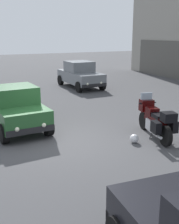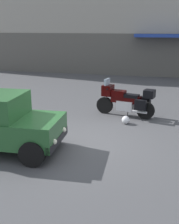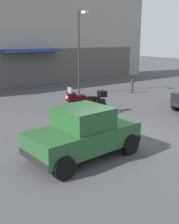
% 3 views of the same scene
% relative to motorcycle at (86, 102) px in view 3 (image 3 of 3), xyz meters
% --- Properties ---
extents(ground_plane, '(80.00, 80.00, 0.00)m').
position_rel_motorcycle_xyz_m(ground_plane, '(-1.01, -2.94, -0.62)').
color(ground_plane, '#424244').
extents(motorcycle, '(2.24, 1.01, 1.36)m').
position_rel_motorcycle_xyz_m(motorcycle, '(0.00, 0.00, 0.00)').
color(motorcycle, black).
rests_on(motorcycle, ground).
extents(helmet, '(0.28, 0.28, 0.28)m').
position_rel_motorcycle_xyz_m(helmet, '(0.12, -0.88, -0.48)').
color(helmet, silver).
rests_on(helmet, ground).
extents(car_compact_side, '(3.55, 1.89, 1.56)m').
position_rel_motorcycle_xyz_m(car_compact_side, '(-2.91, -3.93, 0.15)').
color(car_compact_side, '#235128').
rests_on(car_compact_side, ground).
extents(streetlamp_curbside, '(0.28, 0.94, 5.20)m').
position_rel_motorcycle_xyz_m(streetlamp_curbside, '(2.64, 4.28, 2.51)').
color(streetlamp_curbside, '#2D2D33').
rests_on(streetlamp_curbside, ground).
extents(bollard_curbside, '(0.16, 0.16, 0.95)m').
position_rel_motorcycle_xyz_m(bollard_curbside, '(5.75, 2.65, -0.12)').
color(bollard_curbside, '#333338').
rests_on(bollard_curbside, ground).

